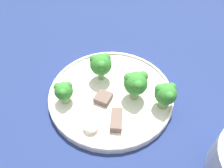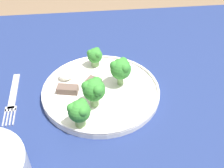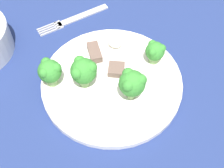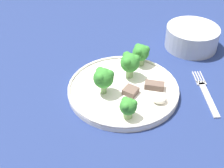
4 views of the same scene
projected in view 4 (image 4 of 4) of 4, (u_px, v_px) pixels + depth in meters
table at (122, 101)px, 0.87m from camera, size 1.36×1.04×0.72m
dinner_plate at (124, 89)px, 0.76m from camera, size 0.27×0.27×0.02m
fork at (206, 93)px, 0.76m from camera, size 0.03×0.17×0.00m
cream_bowl at (192, 38)px, 0.91m from camera, size 0.15×0.15×0.06m
broccoli_floret_near_rim_left at (103, 78)px, 0.72m from camera, size 0.05×0.05×0.07m
broccoli_floret_center_left at (141, 53)px, 0.81m from camera, size 0.04×0.04×0.06m
broccoli_floret_back_left at (130, 63)px, 0.77m from camera, size 0.05×0.05×0.07m
broccoli_floret_front_left at (128, 106)px, 0.66m from camera, size 0.04×0.04×0.05m
meat_slice_front_slice at (154, 86)px, 0.75m from camera, size 0.05×0.03×0.02m
meat_slice_middle_slice at (131, 91)px, 0.74m from camera, size 0.04×0.04×0.01m
sauce_dollop at (159, 99)px, 0.71m from camera, size 0.03×0.03×0.02m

